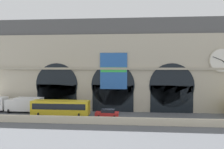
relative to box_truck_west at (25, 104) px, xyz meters
The scene contains 6 objects.
ground_plane 18.31m from the box_truck_west, ahead, with size 200.00×200.00×0.00m, color #54565B.
quay_parapet_wall 19.60m from the box_truck_west, 22.64° to the right, with size 90.00×0.70×1.20m, color beige.
station_building 20.28m from the box_truck_west, 14.47° to the left, with size 50.94×4.71×19.72m.
box_truck_west is the anchor object (origin of this frame).
bus_midwest 9.07m from the box_truck_west, 19.53° to the right, with size 11.00×3.25×3.10m.
car_center 17.72m from the box_truck_west, ahead, with size 4.40×2.22×1.55m.
Camera 1 is at (4.06, -42.10, 10.06)m, focal length 36.21 mm.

